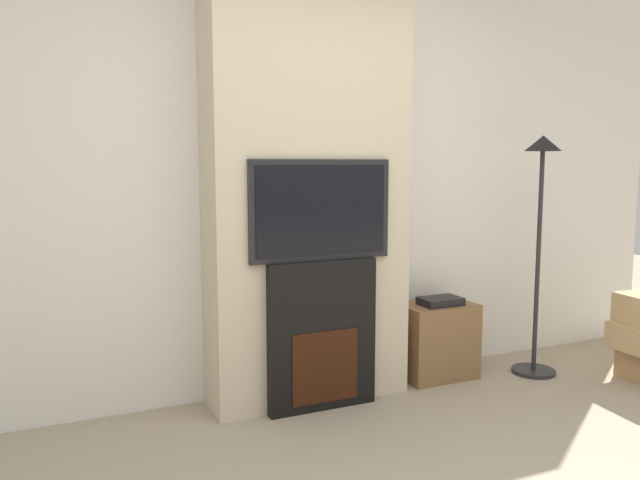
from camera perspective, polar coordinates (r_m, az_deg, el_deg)
name	(u,v)px	position (r m, az deg, el deg)	size (l,w,h in m)	color
wall_back	(294,174)	(3.86, -2.41, 6.07)	(6.00, 0.06, 2.70)	silver
chimney_breast	(307,174)	(3.67, -1.17, 6.03)	(1.20, 0.36, 2.70)	beige
fireplace	(320,335)	(3.63, 0.01, -8.65)	(0.65, 0.15, 0.87)	black
television	(320,210)	(3.51, 0.02, 2.76)	(0.85, 0.07, 0.57)	black
floor_lamp	(540,216)	(4.35, 19.47, 2.10)	(0.29, 0.29, 1.59)	#262628
media_stand	(437,339)	(4.25, 10.63, -8.92)	(0.49, 0.32, 0.55)	brown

